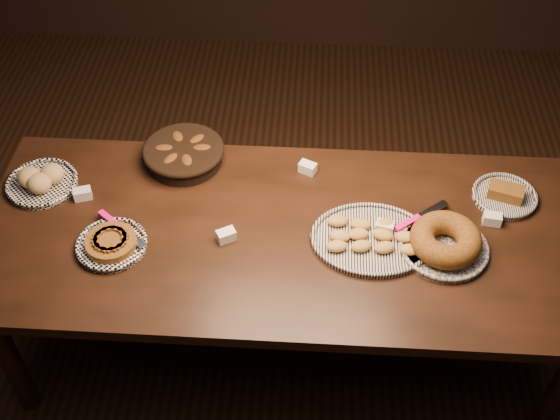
# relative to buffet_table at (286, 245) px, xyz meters

# --- Properties ---
(ground) EXTENTS (5.00, 5.00, 0.00)m
(ground) POSITION_rel_buffet_table_xyz_m (0.00, 0.00, -0.68)
(ground) COLOR black
(ground) RESTS_ON ground
(buffet_table) EXTENTS (2.40, 1.00, 0.75)m
(buffet_table) POSITION_rel_buffet_table_xyz_m (0.00, 0.00, 0.00)
(buffet_table) COLOR black
(buffet_table) RESTS_ON ground
(apple_tart_plate) EXTENTS (0.27, 0.30, 0.05)m
(apple_tart_plate) POSITION_rel_buffet_table_xyz_m (-0.66, -0.12, 0.09)
(apple_tart_plate) COLOR white
(apple_tart_plate) RESTS_ON buffet_table
(madeleine_platter) EXTENTS (0.46, 0.37, 0.05)m
(madeleine_platter) POSITION_rel_buffet_table_xyz_m (0.32, -0.03, 0.09)
(madeleine_platter) COLOR black
(madeleine_platter) RESTS_ON buffet_table
(bundt_cake_plate) EXTENTS (0.35, 0.41, 0.11)m
(bundt_cake_plate) POSITION_rel_buffet_table_xyz_m (0.60, -0.05, 0.12)
(bundt_cake_plate) COLOR black
(bundt_cake_plate) RESTS_ON buffet_table
(croissant_basket) EXTENTS (0.40, 0.40, 0.09)m
(croissant_basket) POSITION_rel_buffet_table_xyz_m (-0.46, 0.38, 0.12)
(croissant_basket) COLOR black
(croissant_basket) RESTS_ON buffet_table
(bread_roll_plate) EXTENTS (0.29, 0.29, 0.09)m
(bread_roll_plate) POSITION_rel_buffet_table_xyz_m (-1.02, 0.19, 0.11)
(bread_roll_plate) COLOR white
(bread_roll_plate) RESTS_ON buffet_table
(loaf_plate) EXTENTS (0.26, 0.26, 0.06)m
(loaf_plate) POSITION_rel_buffet_table_xyz_m (0.87, 0.24, 0.09)
(loaf_plate) COLOR black
(loaf_plate) RESTS_ON buffet_table
(tent_cards) EXTENTS (1.71, 0.47, 0.04)m
(tent_cards) POSITION_rel_buffet_table_xyz_m (0.04, 0.11, 0.10)
(tent_cards) COLOR white
(tent_cards) RESTS_ON buffet_table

